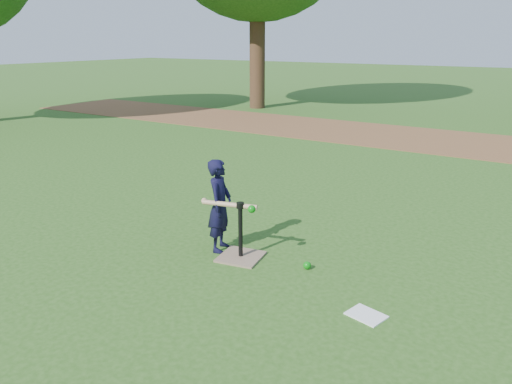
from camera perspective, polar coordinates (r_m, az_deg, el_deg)
The scene contains 7 objects.
ground at distance 5.49m, azimuth -3.13°, elevation -6.75°, with size 80.00×80.00×0.00m, color #285116.
dirt_strip at distance 12.13m, azimuth 18.09°, elevation 5.82°, with size 24.00×3.00×0.01m, color brown.
child at distance 5.36m, azimuth -4.16°, elevation -1.54°, with size 0.37×0.24×1.01m, color black.
wiffle_ball_ground at distance 5.08m, azimuth 5.87°, elevation -8.34°, with size 0.08×0.08×0.08m, color #0B810F.
clipboard at distance 4.39m, azimuth 12.50°, elevation -13.58°, with size 0.30×0.23×0.01m, color white.
batting_tee at distance 5.28m, azimuth -1.77°, elevation -6.42°, with size 0.50×0.50×0.61m.
swing_action at distance 5.13m, azimuth -2.84°, elevation -1.51°, with size 0.68×0.20×0.10m.
Camera 1 is at (2.95, -4.05, 2.23)m, focal length 35.00 mm.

